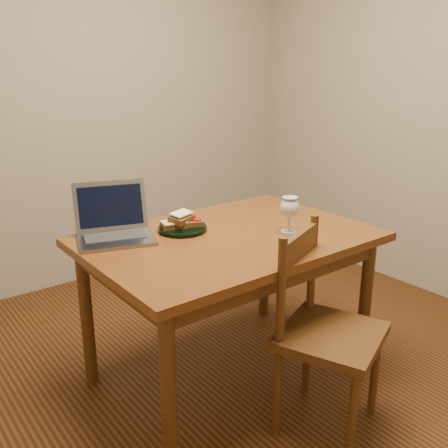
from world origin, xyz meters
TOP-DOWN VIEW (x-y plane):
  - floor at (0.00, 0.00)m, footprint 3.20×3.20m
  - back_wall at (0.00, 1.61)m, footprint 3.20×0.02m
  - right_wall at (1.61, 0.00)m, footprint 0.02×3.20m
  - table at (-0.09, 0.02)m, footprint 1.30×0.90m
  - chair at (0.01, -0.49)m, footprint 0.53×0.52m
  - plate at (-0.23, 0.21)m, footprint 0.23×0.23m
  - sandwich_cheese at (-0.27, 0.22)m, footprint 0.13×0.10m
  - sandwich_tomato at (-0.18, 0.20)m, footprint 0.13×0.11m
  - sandwich_top at (-0.23, 0.21)m, footprint 0.15×0.12m
  - milk_glass at (0.16, -0.12)m, footprint 0.09×0.09m
  - laptop at (-0.52, 0.33)m, footprint 0.41×0.39m

SIDE VIEW (x-z plane):
  - floor at x=0.00m, z-range -0.02..0.00m
  - chair at x=0.01m, z-range 0.26..0.70m
  - table at x=-0.09m, z-range 0.28..1.02m
  - plate at x=-0.23m, z-range 0.74..0.76m
  - sandwich_tomato at x=-0.18m, z-range 0.76..0.80m
  - sandwich_cheese at x=-0.27m, z-range 0.76..0.80m
  - laptop at x=-0.52m, z-range 0.68..0.92m
  - sandwich_top at x=-0.23m, z-range 0.79..0.83m
  - milk_glass at x=0.16m, z-range 0.74..0.91m
  - back_wall at x=0.00m, z-range 0.00..2.60m
  - right_wall at x=1.61m, z-range 0.00..2.60m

